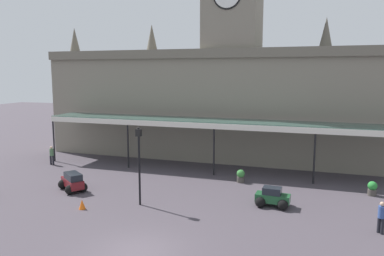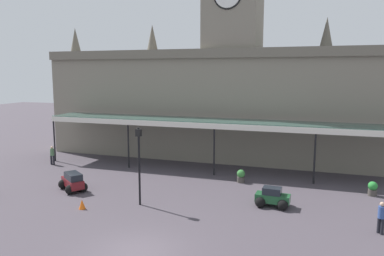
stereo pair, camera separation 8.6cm
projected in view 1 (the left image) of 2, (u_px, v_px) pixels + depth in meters
name	position (u px, v px, depth m)	size (l,w,h in m)	color
ground_plane	(135.00, 252.00, 17.17)	(140.00, 140.00, 0.00)	#474048
station_building	(232.00, 96.00, 35.24)	(35.85, 5.76, 18.34)	gray
entrance_canopy	(218.00, 122.00, 30.74)	(30.46, 3.26, 4.24)	#38564C
car_green_sedan	(273.00, 198.00, 23.01)	(2.09, 1.59, 1.19)	#1E512D
car_maroon_estate	(73.00, 183.00, 26.10)	(2.42, 2.28, 1.27)	maroon
pedestrian_near_entrance	(381.00, 216.00, 19.05)	(0.34, 0.34, 1.67)	black
pedestrian_crossing_forecourt	(52.00, 155.00, 33.36)	(0.38, 0.34, 1.67)	black
victorian_lamppost	(139.00, 157.00, 22.91)	(0.30, 0.30, 4.87)	black
traffic_cone	(82.00, 204.00, 22.56)	(0.40, 0.40, 0.58)	orange
planter_by_canopy	(241.00, 176.00, 28.07)	(0.60, 0.60, 0.96)	#47423D
planter_forecourt_centre	(372.00, 188.00, 25.05)	(0.60, 0.60, 0.96)	#47423D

